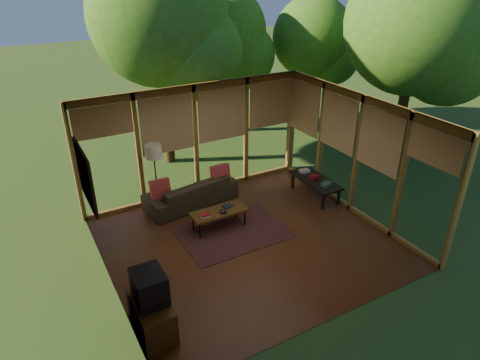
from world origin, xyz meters
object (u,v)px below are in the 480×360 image
sofa (191,192)px  coffee_table (219,212)px  television (149,287)px  floor_lamp (154,155)px  side_console (316,181)px  media_cabinet (151,315)px

sofa → coffee_table: (0.11, -1.25, 0.07)m
television → floor_lamp: size_ratio=0.33×
television → coffee_table: television is taller
television → side_console: television is taller
sofa → floor_lamp: floor_lamp is taller
television → sofa: bearing=58.1°
side_console → media_cabinet: bearing=-155.6°
media_cabinet → coffee_table: media_cabinet is taller
coffee_table → side_console: (2.68, 0.15, 0.02)m
side_console → floor_lamp: bearing=162.1°
side_console → television: bearing=-155.5°
sofa → floor_lamp: (-0.79, 0.05, 1.09)m
television → coffee_table: 3.03m
floor_lamp → television: bearing=-110.7°
coffee_table → side_console: bearing=3.1°
sofa → side_console: (2.79, -1.11, 0.09)m
sofa → television: bearing=49.1°
media_cabinet → television: 0.55m
sofa → media_cabinet: bearing=48.8°
media_cabinet → floor_lamp: 3.77m
media_cabinet → floor_lamp: (1.29, 3.37, 1.11)m
television → coffee_table: bearing=43.6°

